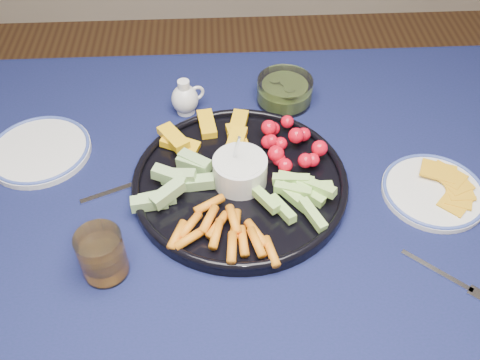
{
  "coord_description": "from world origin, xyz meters",
  "views": [
    {
      "loc": [
        0.0,
        -0.59,
        1.49
      ],
      "look_at": [
        0.04,
        0.09,
        0.77
      ],
      "focal_mm": 40.0,
      "sensor_mm": 36.0,
      "label": 1
    }
  ],
  "objects_px": {
    "crudite_platter": "(239,179)",
    "creamer_pitcher": "(185,99)",
    "side_plate_extra": "(40,150)",
    "juice_tumbler": "(103,257)",
    "dining_table": "(224,253)",
    "pickle_bowl": "(285,92)",
    "cheese_plate": "(434,190)"
  },
  "relations": [
    {
      "from": "side_plate_extra",
      "to": "creamer_pitcher",
      "type": "bearing_deg",
      "value": 21.98
    },
    {
      "from": "juice_tumbler",
      "to": "side_plate_extra",
      "type": "xyz_separation_m",
      "value": [
        -0.17,
        0.28,
        -0.03
      ]
    },
    {
      "from": "juice_tumbler",
      "to": "dining_table",
      "type": "bearing_deg",
      "value": 24.24
    },
    {
      "from": "juice_tumbler",
      "to": "pickle_bowl",
      "type": "bearing_deg",
      "value": 51.58
    },
    {
      "from": "dining_table",
      "to": "juice_tumbler",
      "type": "xyz_separation_m",
      "value": [
        -0.19,
        -0.09,
        0.13
      ]
    },
    {
      "from": "dining_table",
      "to": "crudite_platter",
      "type": "relative_size",
      "value": 4.17
    },
    {
      "from": "pickle_bowl",
      "to": "juice_tumbler",
      "type": "distance_m",
      "value": 0.54
    },
    {
      "from": "cheese_plate",
      "to": "juice_tumbler",
      "type": "xyz_separation_m",
      "value": [
        -0.58,
        -0.14,
        0.03
      ]
    },
    {
      "from": "creamer_pitcher",
      "to": "pickle_bowl",
      "type": "bearing_deg",
      "value": 6.46
    },
    {
      "from": "cheese_plate",
      "to": "side_plate_extra",
      "type": "relative_size",
      "value": 0.95
    },
    {
      "from": "creamer_pitcher",
      "to": "cheese_plate",
      "type": "bearing_deg",
      "value": -29.79
    },
    {
      "from": "creamer_pitcher",
      "to": "juice_tumbler",
      "type": "relative_size",
      "value": 0.9
    },
    {
      "from": "crudite_platter",
      "to": "creamer_pitcher",
      "type": "height_order",
      "value": "crudite_platter"
    },
    {
      "from": "pickle_bowl",
      "to": "juice_tumbler",
      "type": "bearing_deg",
      "value": -128.42
    },
    {
      "from": "pickle_bowl",
      "to": "cheese_plate",
      "type": "relative_size",
      "value": 0.63
    },
    {
      "from": "juice_tumbler",
      "to": "crudite_platter",
      "type": "bearing_deg",
      "value": 37.4
    },
    {
      "from": "dining_table",
      "to": "juice_tumbler",
      "type": "distance_m",
      "value": 0.25
    },
    {
      "from": "cheese_plate",
      "to": "juice_tumbler",
      "type": "height_order",
      "value": "juice_tumbler"
    },
    {
      "from": "dining_table",
      "to": "cheese_plate",
      "type": "bearing_deg",
      "value": 7.47
    },
    {
      "from": "pickle_bowl",
      "to": "side_plate_extra",
      "type": "height_order",
      "value": "pickle_bowl"
    },
    {
      "from": "dining_table",
      "to": "crudite_platter",
      "type": "height_order",
      "value": "crudite_platter"
    },
    {
      "from": "cheese_plate",
      "to": "pickle_bowl",
      "type": "bearing_deg",
      "value": 130.55
    },
    {
      "from": "crudite_platter",
      "to": "juice_tumbler",
      "type": "relative_size",
      "value": 4.53
    },
    {
      "from": "crudite_platter",
      "to": "cheese_plate",
      "type": "distance_m",
      "value": 0.36
    },
    {
      "from": "dining_table",
      "to": "pickle_bowl",
      "type": "relative_size",
      "value": 13.87
    },
    {
      "from": "crudite_platter",
      "to": "side_plate_extra",
      "type": "xyz_separation_m",
      "value": [
        -0.39,
        0.11,
        -0.01
      ]
    },
    {
      "from": "creamer_pitcher",
      "to": "side_plate_extra",
      "type": "relative_size",
      "value": 0.4
    },
    {
      "from": "dining_table",
      "to": "pickle_bowl",
      "type": "distance_m",
      "value": 0.39
    },
    {
      "from": "dining_table",
      "to": "juice_tumbler",
      "type": "relative_size",
      "value": 18.9
    },
    {
      "from": "dining_table",
      "to": "creamer_pitcher",
      "type": "height_order",
      "value": "creamer_pitcher"
    },
    {
      "from": "creamer_pitcher",
      "to": "side_plate_extra",
      "type": "distance_m",
      "value": 0.31
    },
    {
      "from": "creamer_pitcher",
      "to": "pickle_bowl",
      "type": "height_order",
      "value": "creamer_pitcher"
    }
  ]
}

